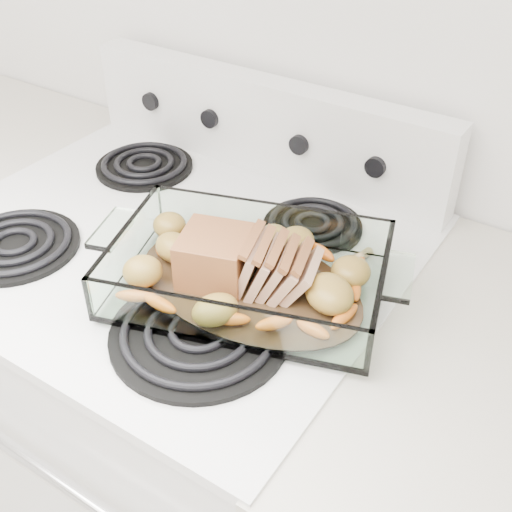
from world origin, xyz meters
The scene contains 5 objects.
electric_range centered at (0.00, 1.66, 0.48)m, with size 0.78×0.70×1.12m.
baking_dish centered at (0.19, 1.61, 0.96)m, with size 0.39×0.26×0.07m.
pork_roast centered at (0.18, 1.61, 0.99)m, with size 0.20×0.10×0.08m.
roast_vegetables centered at (0.19, 1.65, 0.97)m, with size 0.37×0.20×0.05m.
wooden_spoon centered at (0.28, 1.63, 0.95)m, with size 0.07×0.26×0.02m.
Camera 1 is at (0.61, 1.00, 1.56)m, focal length 45.00 mm.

